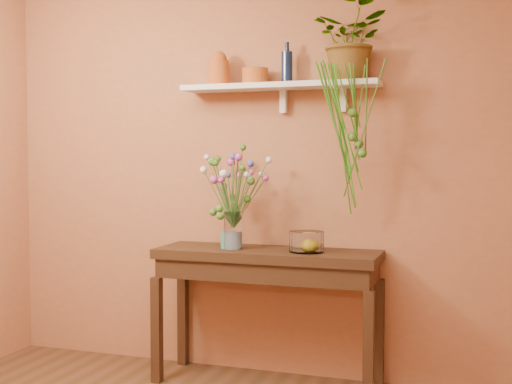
{
  "coord_description": "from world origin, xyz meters",
  "views": [
    {
      "loc": [
        1.32,
        -2.33,
        1.46
      ],
      "look_at": [
        0.0,
        1.55,
        1.25
      ],
      "focal_mm": 47.35,
      "sensor_mm": 36.0,
      "label": 1
    }
  ],
  "objects_px": {
    "sideboard": "(267,269)",
    "spider_plant": "(352,40)",
    "glass_vase": "(233,233)",
    "terracotta_jug": "(219,69)",
    "bouquet": "(232,180)",
    "glass_bowl": "(307,243)",
    "blue_bottle": "(287,67)"
  },
  "relations": [
    {
      "from": "bouquet",
      "to": "blue_bottle",
      "type": "bearing_deg",
      "value": 29.88
    },
    {
      "from": "spider_plant",
      "to": "glass_vase",
      "type": "distance_m",
      "value": 1.43
    },
    {
      "from": "bouquet",
      "to": "glass_bowl",
      "type": "distance_m",
      "value": 0.63
    },
    {
      "from": "terracotta_jug",
      "to": "glass_bowl",
      "type": "height_order",
      "value": "terracotta_jug"
    },
    {
      "from": "spider_plant",
      "to": "terracotta_jug",
      "type": "bearing_deg",
      "value": -178.84
    },
    {
      "from": "blue_bottle",
      "to": "bouquet",
      "type": "height_order",
      "value": "blue_bottle"
    },
    {
      "from": "sideboard",
      "to": "glass_vase",
      "type": "height_order",
      "value": "glass_vase"
    },
    {
      "from": "blue_bottle",
      "to": "glass_vase",
      "type": "bearing_deg",
      "value": -147.62
    },
    {
      "from": "blue_bottle",
      "to": "spider_plant",
      "type": "xyz_separation_m",
      "value": [
        0.43,
        -0.02,
        0.14
      ]
    },
    {
      "from": "sideboard",
      "to": "bouquet",
      "type": "distance_m",
      "value": 0.62
    },
    {
      "from": "blue_bottle",
      "to": "glass_bowl",
      "type": "relative_size",
      "value": 1.22
    },
    {
      "from": "sideboard",
      "to": "terracotta_jug",
      "type": "relative_size",
      "value": 6.33
    },
    {
      "from": "bouquet",
      "to": "glass_bowl",
      "type": "xyz_separation_m",
      "value": [
        0.49,
        0.01,
        -0.38
      ]
    },
    {
      "from": "blue_bottle",
      "to": "terracotta_jug",
      "type": "bearing_deg",
      "value": -175.55
    },
    {
      "from": "terracotta_jug",
      "to": "glass_bowl",
      "type": "relative_size",
      "value": 1.05
    },
    {
      "from": "sideboard",
      "to": "bouquet",
      "type": "bearing_deg",
      "value": -171.19
    },
    {
      "from": "blue_bottle",
      "to": "spider_plant",
      "type": "relative_size",
      "value": 0.53
    },
    {
      "from": "blue_bottle",
      "to": "sideboard",
      "type": "bearing_deg",
      "value": -120.91
    },
    {
      "from": "spider_plant",
      "to": "glass_bowl",
      "type": "distance_m",
      "value": 1.29
    },
    {
      "from": "terracotta_jug",
      "to": "glass_vase",
      "type": "height_order",
      "value": "terracotta_jug"
    },
    {
      "from": "glass_vase",
      "to": "glass_bowl",
      "type": "relative_size",
      "value": 1.12
    },
    {
      "from": "bouquet",
      "to": "glass_vase",
      "type": "bearing_deg",
      "value": -43.17
    },
    {
      "from": "sideboard",
      "to": "spider_plant",
      "type": "xyz_separation_m",
      "value": [
        0.52,
        0.13,
        1.44
      ]
    },
    {
      "from": "spider_plant",
      "to": "glass_vase",
      "type": "relative_size",
      "value": 2.07
    },
    {
      "from": "blue_bottle",
      "to": "glass_bowl",
      "type": "distance_m",
      "value": 1.14
    },
    {
      "from": "glass_vase",
      "to": "bouquet",
      "type": "height_order",
      "value": "bouquet"
    },
    {
      "from": "terracotta_jug",
      "to": "bouquet",
      "type": "distance_m",
      "value": 0.76
    },
    {
      "from": "sideboard",
      "to": "terracotta_jug",
      "type": "xyz_separation_m",
      "value": [
        -0.37,
        0.11,
        1.3
      ]
    },
    {
      "from": "spider_plant",
      "to": "sideboard",
      "type": "bearing_deg",
      "value": -166.16
    },
    {
      "from": "blue_bottle",
      "to": "spider_plant",
      "type": "distance_m",
      "value": 0.45
    },
    {
      "from": "bouquet",
      "to": "glass_bowl",
      "type": "height_order",
      "value": "bouquet"
    },
    {
      "from": "blue_bottle",
      "to": "glass_vase",
      "type": "height_order",
      "value": "blue_bottle"
    }
  ]
}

